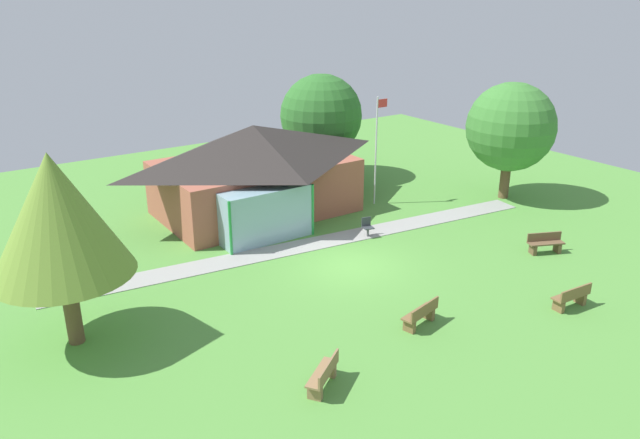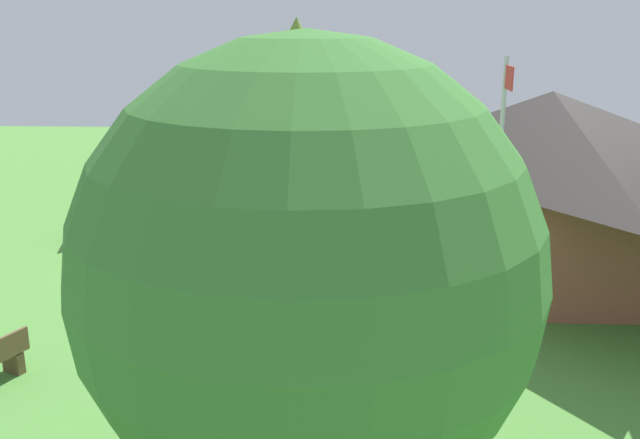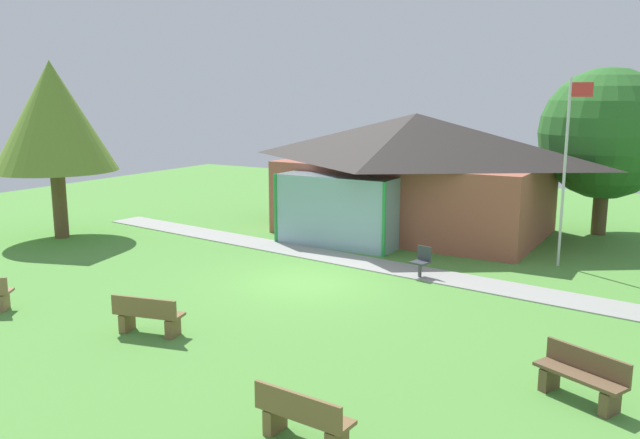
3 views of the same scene
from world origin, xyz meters
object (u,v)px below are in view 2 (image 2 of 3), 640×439
Objects in this scene: tree_east_hedge at (307,272)px; tree_west_hedge at (297,67)px; flagpole at (498,194)px; bench_front_left at (105,188)px; pavilion at (539,171)px; bench_front_center at (85,225)px; patio_chair_lawn_spare at (326,269)px.

tree_west_hedge is (-22.01, -1.82, 0.47)m from tree_east_hedge.
tree_west_hedge is at bearing -162.98° from flagpole.
bench_front_left is 0.24× the size of tree_west_hedge.
bench_front_left is (-5.17, -13.31, -1.83)m from pavilion.
bench_front_left is 4.57m from bench_front_center.
pavilion is 11.52× the size of patio_chair_lawn_spare.
bench_front_center is 11.54m from tree_west_hedge.
pavilion is 1.63× the size of tree_west_hedge.
bench_front_left is 19.08m from tree_east_hedge.
tree_west_hedge reaches higher than flagpole.
pavilion is at bearing -52.94° from patio_chair_lawn_spare.
tree_west_hedge is (-12.81, -1.64, 3.78)m from patio_chair_lawn_spare.
patio_chair_lawn_spare is 9.78m from tree_east_hedge.
flagpole is (5.63, -2.21, 0.77)m from pavilion.
pavilion is 6.27m from patio_chair_lawn_spare.
pavilion is 14.40m from bench_front_left.
flagpole reaches higher than bench_front_left.
bench_front_center is 1.81× the size of patio_chair_lawn_spare.
bench_front_center is (-6.33, -10.16, -2.60)m from flagpole.
tree_east_hedge is at bearing -167.40° from patio_chair_lawn_spare.
bench_front_left is 0.95× the size of bench_front_center.
tree_east_hedge is (12.50, 7.13, 3.32)m from bench_front_center.
tree_west_hedge reaches higher than tree_east_hedge.
bench_front_center is 7.69m from patio_chair_lawn_spare.
tree_east_hedge reaches higher than flagpole.
flagpole reaches higher than bench_front_center.
tree_west_hedge is (-5.04, 6.25, 3.79)m from bench_front_left.
patio_chair_lawn_spare reaches higher than bench_front_center.
tree_east_hedge reaches higher than patio_chair_lawn_spare.
bench_front_center is at bearing -23.14° from bench_front_left.
flagpole is 15.71m from bench_front_left.
pavilion reaches higher than bench_front_left.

